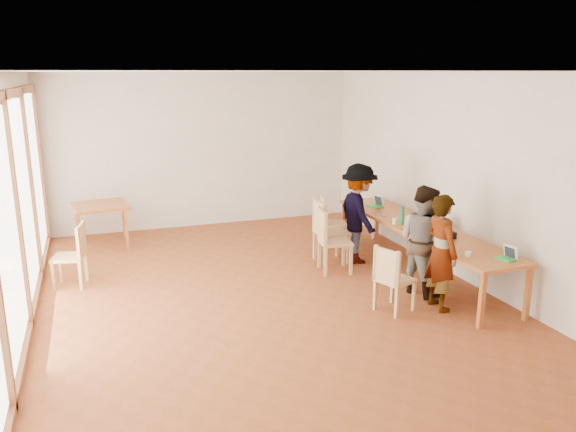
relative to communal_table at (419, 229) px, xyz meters
name	(u,v)px	position (x,y,z in m)	size (l,w,h in m)	color
ground	(263,296)	(-2.50, -0.11, -0.70)	(8.00, 8.00, 0.00)	brown
wall_back	(203,151)	(-2.50, 3.89, 0.80)	(6.00, 0.10, 3.00)	beige
wall_front	(438,305)	(-2.50, -4.11, 0.80)	(6.00, 0.10, 3.00)	beige
wall_right	(455,176)	(0.50, -0.11, 0.80)	(0.10, 8.00, 3.00)	beige
window_wall	(14,207)	(-5.46, -0.11, 0.80)	(0.10, 8.00, 3.00)	white
ceiling	(261,70)	(-2.50, -0.11, 2.32)	(6.00, 8.00, 0.04)	white
communal_table	(419,229)	(0.00, 0.00, 0.00)	(0.80, 4.00, 0.75)	#A65625
side_table	(101,209)	(-4.50, 3.09, -0.03)	(0.90, 0.90, 0.75)	#A65625
chair_near	(391,273)	(-1.13, -1.15, -0.17)	(0.53, 0.53, 0.47)	tan
chair_mid	(329,234)	(-1.26, 0.51, -0.09)	(0.53, 0.53, 0.53)	tan
chair_far	(326,225)	(-1.14, 0.92, -0.07)	(0.49, 0.49, 0.55)	tan
chair_empty	(329,217)	(-0.78, 1.62, -0.14)	(0.51, 0.51, 0.49)	tan
chair_spare	(75,248)	(-4.90, 1.16, -0.14)	(0.51, 0.51, 0.49)	tan
person_near	(441,252)	(-0.46, -1.24, 0.06)	(0.55, 0.36, 1.52)	gray
person_mid	(423,240)	(-0.38, -0.70, 0.06)	(0.74, 0.58, 1.53)	gray
person_far	(359,214)	(-0.62, 0.80, 0.10)	(1.04, 0.60, 1.60)	gray
laptop_near	(508,256)	(0.17, -1.72, 0.10)	(0.21, 0.24, 0.18)	green
laptop_mid	(436,224)	(0.15, -0.21, 0.11)	(0.27, 0.29, 0.22)	green
laptop_far	(377,203)	(-0.01, 1.33, 0.10)	(0.26, 0.28, 0.21)	green
yellow_mug	(359,203)	(-0.27, 1.48, 0.10)	(0.12, 0.12, 0.10)	yellow
green_bottle	(402,215)	(-0.21, 0.16, 0.19)	(0.07, 0.07, 0.28)	#1D6B41
clear_glass	(395,221)	(-0.30, 0.22, 0.09)	(0.07, 0.07, 0.09)	silver
condiment_cup	(468,254)	(-0.21, -1.45, 0.08)	(0.08, 0.08, 0.06)	white
pink_phone	(384,216)	(-0.21, 0.70, 0.05)	(0.05, 0.10, 0.01)	#F04970
black_pouch	(446,234)	(0.03, -0.64, 0.09)	(0.16, 0.26, 0.09)	black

